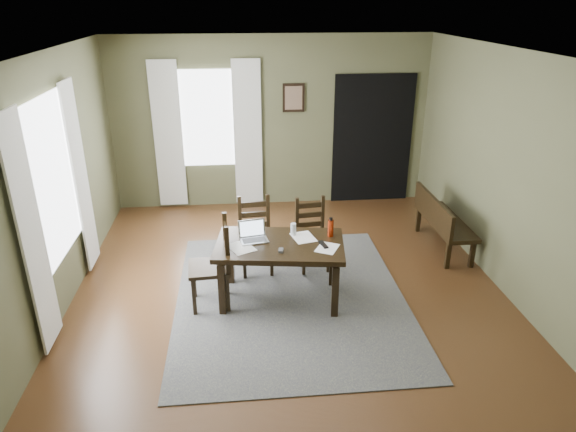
{
  "coord_description": "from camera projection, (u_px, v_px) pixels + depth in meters",
  "views": [
    {
      "loc": [
        -0.53,
        -5.04,
        3.21
      ],
      "look_at": [
        0.0,
        0.3,
        0.9
      ],
      "focal_mm": 32.0,
      "sensor_mm": 36.0,
      "label": 1
    }
  ],
  "objects": [
    {
      "name": "ground",
      "position": [
        291.0,
        298.0,
        5.93
      ],
      "size": [
        5.0,
        6.0,
        0.01
      ],
      "color": "#492C16"
    },
    {
      "name": "room_shell",
      "position": [
        291.0,
        146.0,
        5.22
      ],
      "size": [
        5.02,
        6.02,
        2.71
      ],
      "color": "brown",
      "rests_on": "ground"
    },
    {
      "name": "rug",
      "position": [
        291.0,
        297.0,
        5.93
      ],
      "size": [
        2.6,
        3.2,
        0.01
      ],
      "color": "#484848",
      "rests_on": "ground"
    },
    {
      "name": "dining_table",
      "position": [
        280.0,
        250.0,
        5.67
      ],
      "size": [
        1.5,
        1.02,
        0.7
      ],
      "rotation": [
        0.0,
        0.0,
        -0.14
      ],
      "color": "black",
      "rests_on": "rug"
    },
    {
      "name": "chair_end",
      "position": [
        214.0,
        265.0,
        5.61
      ],
      "size": [
        0.48,
        0.48,
        1.02
      ],
      "rotation": [
        0.0,
        0.0,
        -1.5
      ],
      "color": "black",
      "rests_on": "rug"
    },
    {
      "name": "chair_back_left",
      "position": [
        256.0,
        236.0,
        6.37
      ],
      "size": [
        0.44,
        0.44,
        0.94
      ],
      "rotation": [
        0.0,
        0.0,
        0.07
      ],
      "color": "black",
      "rests_on": "rug"
    },
    {
      "name": "chair_back_right",
      "position": [
        312.0,
        235.0,
        6.45
      ],
      "size": [
        0.44,
        0.44,
        0.9
      ],
      "rotation": [
        0.0,
        0.0,
        0.12
      ],
      "color": "black",
      "rests_on": "rug"
    },
    {
      "name": "bench",
      "position": [
        441.0,
        218.0,
        6.92
      ],
      "size": [
        0.42,
        1.32,
        0.75
      ],
      "rotation": [
        0.0,
        0.0,
        1.57
      ],
      "color": "black",
      "rests_on": "ground"
    },
    {
      "name": "laptop",
      "position": [
        253.0,
        235.0,
        5.7
      ],
      "size": [
        0.34,
        0.29,
        0.21
      ],
      "rotation": [
        0.0,
        0.0,
        0.18
      ],
      "color": "#B7B7BC",
      "rests_on": "dining_table"
    },
    {
      "name": "computer_mouse",
      "position": [
        281.0,
        250.0,
        5.43
      ],
      "size": [
        0.06,
        0.09,
        0.03
      ],
      "primitive_type": "cube",
      "rotation": [
        0.0,
        0.0,
        -0.16
      ],
      "color": "#3F3F42",
      "rests_on": "dining_table"
    },
    {
      "name": "tv_remote",
      "position": [
        323.0,
        245.0,
        5.57
      ],
      "size": [
        0.09,
        0.19,
        0.02
      ],
      "primitive_type": "cube",
      "rotation": [
        0.0,
        0.0,
        0.22
      ],
      "color": "black",
      "rests_on": "dining_table"
    },
    {
      "name": "drinking_glass",
      "position": [
        293.0,
        229.0,
        5.8
      ],
      "size": [
        0.08,
        0.08,
        0.14
      ],
      "primitive_type": "cylinder",
      "rotation": [
        0.0,
        0.0,
        0.36
      ],
      "color": "silver",
      "rests_on": "dining_table"
    },
    {
      "name": "water_bottle",
      "position": [
        331.0,
        228.0,
        5.75
      ],
      "size": [
        0.09,
        0.09,
        0.23
      ],
      "rotation": [
        0.0,
        0.0,
        -0.4
      ],
      "color": "#AD2B0D",
      "rests_on": "dining_table"
    },
    {
      "name": "paper_a",
      "position": [
        241.0,
        247.0,
        5.53
      ],
      "size": [
        0.35,
        0.38,
        0.0
      ],
      "primitive_type": "cube",
      "rotation": [
        0.0,
        0.0,
        0.47
      ],
      "color": "white",
      "rests_on": "dining_table"
    },
    {
      "name": "paper_b",
      "position": [
        327.0,
        248.0,
        5.51
      ],
      "size": [
        0.31,
        0.34,
        0.0
      ],
      "primitive_type": "cube",
      "rotation": [
        0.0,
        0.0,
        -0.48
      ],
      "color": "white",
      "rests_on": "dining_table"
    },
    {
      "name": "paper_c",
      "position": [
        303.0,
        237.0,
        5.76
      ],
      "size": [
        0.3,
        0.35,
        0.0
      ],
      "primitive_type": "cube",
      "rotation": [
        0.0,
        0.0,
        0.25
      ],
      "color": "white",
      "rests_on": "dining_table"
    },
    {
      "name": "window_left",
      "position": [
        52.0,
        180.0,
        5.31
      ],
      "size": [
        0.01,
        1.3,
        1.7
      ],
      "color": "white",
      "rests_on": "ground"
    },
    {
      "name": "window_back",
      "position": [
        207.0,
        119.0,
        7.98
      ],
      "size": [
        1.0,
        0.01,
        1.5
      ],
      "color": "white",
      "rests_on": "ground"
    },
    {
      "name": "curtain_left_near",
      "position": [
        32.0,
        236.0,
        4.67
      ],
      "size": [
        0.03,
        0.48,
        2.3
      ],
      "color": "silver",
      "rests_on": "ground"
    },
    {
      "name": "curtain_left_far",
      "position": [
        80.0,
        177.0,
        6.17
      ],
      "size": [
        0.03,
        0.48,
        2.3
      ],
      "color": "silver",
      "rests_on": "ground"
    },
    {
      "name": "curtain_back_left",
      "position": [
        168.0,
        136.0,
        8.0
      ],
      "size": [
        0.44,
        0.03,
        2.3
      ],
      "color": "silver",
      "rests_on": "ground"
    },
    {
      "name": "curtain_back_right",
      "position": [
        248.0,
        134.0,
        8.11
      ],
      "size": [
        0.44,
        0.03,
        2.3
      ],
      "color": "silver",
      "rests_on": "ground"
    },
    {
      "name": "framed_picture",
      "position": [
        294.0,
        98.0,
        7.98
      ],
      "size": [
        0.34,
        0.03,
        0.44
      ],
      "color": "black",
      "rests_on": "ground"
    },
    {
      "name": "doorway_back",
      "position": [
        372.0,
        140.0,
        8.38
      ],
      "size": [
        1.3,
        0.03,
        2.1
      ],
      "color": "black",
      "rests_on": "ground"
    }
  ]
}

